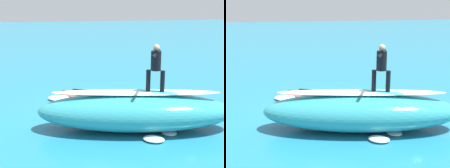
% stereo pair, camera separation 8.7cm
% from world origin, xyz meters
% --- Properties ---
extents(ground_plane, '(120.00, 120.00, 0.00)m').
position_xyz_m(ground_plane, '(0.00, 0.00, 0.00)').
color(ground_plane, teal).
extents(wave_crest, '(7.30, 3.56, 1.35)m').
position_xyz_m(wave_crest, '(-0.51, 2.49, 0.67)').
color(wave_crest, teal).
rests_on(wave_crest, ground_plane).
extents(wave_foam_lip, '(5.99, 1.94, 0.08)m').
position_xyz_m(wave_foam_lip, '(-0.51, 2.49, 1.39)').
color(wave_foam_lip, white).
rests_on(wave_foam_lip, wave_crest).
extents(surfboard_riding, '(1.86, 1.30, 0.09)m').
position_xyz_m(surfboard_riding, '(-1.16, 2.63, 1.39)').
color(surfboard_riding, '#33B2D1').
rests_on(surfboard_riding, wave_crest).
extents(surfer_riding, '(0.81, 1.44, 1.65)m').
position_xyz_m(surfer_riding, '(-1.16, 2.63, 2.39)').
color(surfer_riding, black).
rests_on(surfer_riding, surfboard_riding).
extents(surfboard_paddling, '(2.25, 1.65, 0.10)m').
position_xyz_m(surfboard_paddling, '(0.96, -1.99, 0.05)').
color(surfboard_paddling, '#E0563D').
rests_on(surfboard_paddling, ground_plane).
extents(surfer_paddling, '(1.47, 0.99, 0.29)m').
position_xyz_m(surfer_paddling, '(1.07, -2.06, 0.22)').
color(surfer_paddling, black).
rests_on(surfer_paddling, surfboard_paddling).
extents(foam_patch_near, '(0.90, 0.84, 0.15)m').
position_xyz_m(foam_patch_near, '(-0.82, 3.62, 0.08)').
color(foam_patch_near, white).
rests_on(foam_patch_near, ground_plane).
extents(foam_patch_mid, '(0.73, 0.77, 0.10)m').
position_xyz_m(foam_patch_mid, '(-1.54, 3.14, 0.05)').
color(foam_patch_mid, white).
rests_on(foam_patch_mid, ground_plane).
extents(foam_patch_far, '(1.30, 1.22, 0.17)m').
position_xyz_m(foam_patch_far, '(2.03, -1.75, 0.08)').
color(foam_patch_far, white).
rests_on(foam_patch_far, ground_plane).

